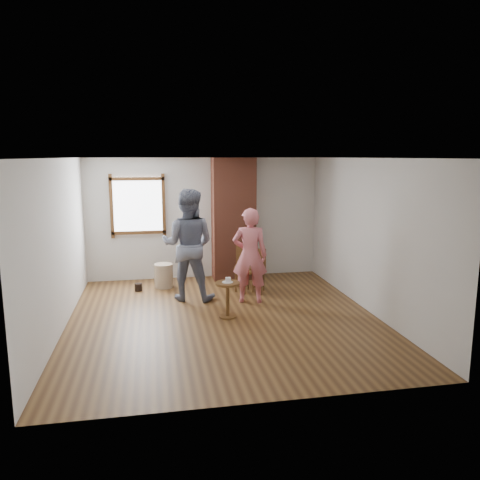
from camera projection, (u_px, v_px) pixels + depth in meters
name	position (u px, v px, depth m)	size (l,w,h in m)	color
ground	(224.00, 318.00, 7.71)	(5.50, 5.50, 0.00)	brown
room_shell	(214.00, 205.00, 7.97)	(5.04, 5.52, 2.62)	silver
brick_chimney	(233.00, 219.00, 10.01)	(0.90, 0.50, 2.60)	brown
stoneware_crock	(164.00, 276.00, 9.47)	(0.38, 0.38, 0.48)	tan
dark_pot	(138.00, 287.00, 9.24)	(0.15, 0.15, 0.15)	black
dining_chair_left	(255.00, 268.00, 9.15)	(0.52, 0.52, 0.84)	brown
dining_chair_right	(246.00, 264.00, 9.34)	(0.53, 0.53, 0.90)	brown
side_table	(228.00, 294.00, 7.66)	(0.40, 0.40, 0.60)	brown
cake_plate	(228.00, 282.00, 7.62)	(0.18, 0.18, 0.01)	white
cake_slice	(228.00, 280.00, 7.62)	(0.08, 0.07, 0.06)	white
man	(188.00, 245.00, 8.57)	(1.00, 0.78, 2.05)	black
person_pink	(250.00, 256.00, 8.42)	(0.63, 0.41, 1.73)	#D26972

